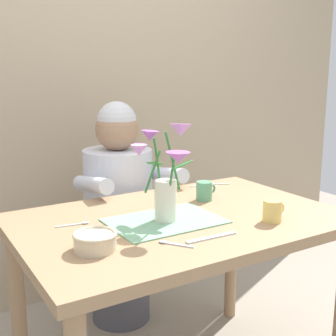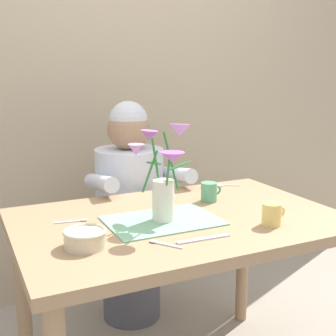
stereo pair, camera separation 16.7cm
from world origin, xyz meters
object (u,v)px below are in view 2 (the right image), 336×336
object	(u,v)px
dinner_knife	(204,239)
tea_cup	(209,192)
ceramic_bowl	(85,238)
seated_person	(130,214)
flower_vase	(164,174)
coffee_cup	(272,214)

from	to	relation	value
dinner_knife	tea_cup	world-z (taller)	tea_cup
ceramic_bowl	seated_person	bearing A→B (deg)	60.11
seated_person	flower_vase	world-z (taller)	seated_person
seated_person	tea_cup	world-z (taller)	seated_person
seated_person	tea_cup	size ratio (longest dim) A/B	12.20
flower_vase	ceramic_bowl	distance (m)	0.37
ceramic_bowl	dinner_knife	distance (m)	0.38
seated_person	tea_cup	bearing A→B (deg)	-74.23
flower_vase	tea_cup	distance (m)	0.35
ceramic_bowl	coffee_cup	distance (m)	0.66
seated_person	dinner_knife	size ratio (longest dim) A/B	5.97
tea_cup	coffee_cup	bearing A→B (deg)	-82.67
tea_cup	seated_person	bearing A→B (deg)	109.64
dinner_knife	coffee_cup	world-z (taller)	coffee_cup
flower_vase	seated_person	bearing A→B (deg)	80.22
seated_person	ceramic_bowl	world-z (taller)	seated_person
ceramic_bowl	dinner_knife	world-z (taller)	ceramic_bowl
coffee_cup	tea_cup	size ratio (longest dim) A/B	1.00
coffee_cup	tea_cup	world-z (taller)	same
seated_person	coffee_cup	size ratio (longest dim) A/B	12.20
flower_vase	tea_cup	world-z (taller)	flower_vase
seated_person	dinner_knife	bearing A→B (deg)	-98.55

